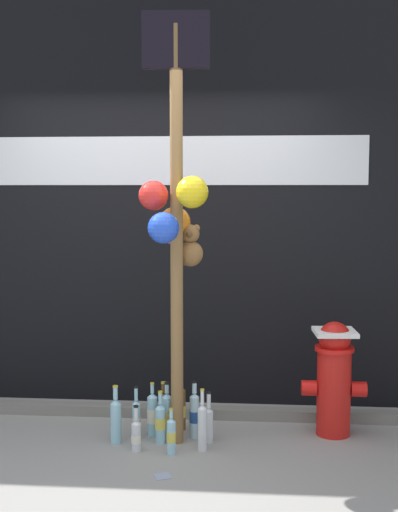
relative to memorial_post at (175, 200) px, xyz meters
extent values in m
plane|color=gray|center=(-0.21, -0.55, -1.66)|extent=(14.00, 14.00, 0.00)
cube|color=black|center=(-0.21, 0.95, 0.18)|extent=(10.00, 0.20, 3.69)
cube|color=silver|center=(-0.35, 0.85, 0.29)|extent=(3.49, 0.01, 0.38)
cube|color=slate|center=(-0.21, 0.49, -1.62)|extent=(8.00, 0.12, 0.08)
cylinder|color=olive|center=(0.01, -0.02, -0.27)|extent=(0.08, 0.08, 2.79)
cube|color=black|center=(0.01, -0.02, 1.03)|extent=(0.44, 0.10, 0.36)
sphere|color=red|center=(-0.14, -0.05, 0.03)|extent=(0.20, 0.20, 0.20)
sphere|color=yellow|center=(0.13, -0.16, 0.05)|extent=(0.21, 0.21, 0.21)
sphere|color=blue|center=(-0.05, -0.23, -0.18)|extent=(0.20, 0.20, 0.20)
sphere|color=orange|center=(-0.02, 0.11, -0.16)|extent=(0.22, 0.22, 0.22)
sphere|color=#D66BB2|center=(-0.04, 0.18, -0.19)|extent=(0.24, 0.24, 0.24)
sphere|color=brown|center=(0.09, 0.08, -0.37)|extent=(0.18, 0.18, 0.18)
sphere|color=brown|center=(0.09, 0.08, -0.23)|extent=(0.13, 0.13, 0.13)
sphere|color=brown|center=(0.05, 0.08, -0.19)|extent=(0.05, 0.05, 0.05)
sphere|color=brown|center=(0.13, 0.08, -0.19)|extent=(0.05, 0.05, 0.05)
sphere|color=brown|center=(0.09, 0.03, -0.23)|extent=(0.04, 0.04, 0.04)
cylinder|color=red|center=(1.09, 0.22, -1.36)|extent=(0.24, 0.24, 0.60)
cylinder|color=red|center=(1.09, 0.22, -1.04)|extent=(0.27, 0.27, 0.03)
sphere|color=red|center=(1.09, 0.22, -0.97)|extent=(0.23, 0.23, 0.23)
cylinder|color=red|center=(0.92, 0.22, -1.33)|extent=(0.11, 0.11, 0.11)
cylinder|color=red|center=(1.27, 0.22, -1.33)|extent=(0.11, 0.11, 0.11)
cube|color=white|center=(1.09, 0.22, -0.93)|extent=(0.30, 0.30, 0.03)
cylinder|color=brown|center=(0.00, 0.23, -1.52)|extent=(0.08, 0.08, 0.29)
cone|color=brown|center=(0.00, 0.23, -1.35)|extent=(0.08, 0.08, 0.03)
cylinder|color=brown|center=(0.00, 0.23, -1.29)|extent=(0.04, 0.04, 0.10)
cylinder|color=#D8C64C|center=(0.00, 0.23, -1.53)|extent=(0.08, 0.08, 0.09)
cylinder|color=black|center=(0.00, 0.23, -1.24)|extent=(0.04, 0.04, 0.01)
cylinder|color=brown|center=(-0.11, 0.18, -1.53)|extent=(0.07, 0.07, 0.26)
cone|color=brown|center=(-0.11, 0.18, -1.39)|extent=(0.07, 0.07, 0.03)
cylinder|color=brown|center=(-0.11, 0.18, -1.34)|extent=(0.03, 0.03, 0.07)
cylinder|color=#1E478C|center=(-0.11, 0.18, -1.54)|extent=(0.07, 0.07, 0.07)
cylinder|color=gold|center=(-0.11, 0.18, -1.31)|extent=(0.04, 0.04, 0.01)
cylinder|color=#93CCE0|center=(-0.07, 0.04, -1.51)|extent=(0.07, 0.07, 0.30)
cone|color=#93CCE0|center=(-0.07, 0.04, -1.35)|extent=(0.07, 0.07, 0.03)
cylinder|color=#93CCE0|center=(-0.07, 0.04, -1.30)|extent=(0.03, 0.03, 0.06)
cylinder|color=#D8C64C|center=(-0.07, 0.04, -1.50)|extent=(0.08, 0.08, 0.08)
cylinder|color=black|center=(-0.07, 0.04, -1.27)|extent=(0.03, 0.03, 0.01)
cylinder|color=#93CCE0|center=(-0.18, 0.09, -1.52)|extent=(0.07, 0.07, 0.28)
cone|color=#93CCE0|center=(-0.18, 0.09, -1.37)|extent=(0.07, 0.07, 0.03)
cylinder|color=#93CCE0|center=(-0.18, 0.09, -1.32)|extent=(0.03, 0.03, 0.06)
cylinder|color=silver|center=(-0.18, 0.09, -1.52)|extent=(0.07, 0.07, 0.10)
cylinder|color=gold|center=(-0.18, 0.09, -1.28)|extent=(0.03, 0.03, 0.01)
cylinder|color=#93CCE0|center=(-0.10, -0.05, -1.54)|extent=(0.07, 0.07, 0.24)
cone|color=#93CCE0|center=(-0.10, -0.05, -1.40)|extent=(0.07, 0.07, 0.03)
cylinder|color=#93CCE0|center=(-0.10, -0.05, -1.35)|extent=(0.03, 0.03, 0.08)
cylinder|color=#D8C64C|center=(-0.10, -0.05, -1.52)|extent=(0.07, 0.07, 0.08)
cylinder|color=gold|center=(-0.10, -0.05, -1.30)|extent=(0.03, 0.03, 0.01)
cylinder|color=#93CCE0|center=(-0.28, 0.03, -1.54)|extent=(0.06, 0.06, 0.25)
cone|color=#93CCE0|center=(-0.28, 0.03, -1.40)|extent=(0.06, 0.06, 0.02)
cylinder|color=#93CCE0|center=(-0.28, 0.03, -1.35)|extent=(0.03, 0.03, 0.09)
cylinder|color=silver|center=(-0.28, 0.03, -1.55)|extent=(0.06, 0.06, 0.07)
cylinder|color=black|center=(-0.28, 0.03, -1.30)|extent=(0.03, 0.03, 0.01)
cylinder|color=#B2DBEA|center=(0.12, 0.08, -1.52)|extent=(0.07, 0.07, 0.29)
cone|color=#B2DBEA|center=(0.12, 0.08, -1.36)|extent=(0.07, 0.07, 0.03)
cylinder|color=#B2DBEA|center=(0.12, 0.08, -1.31)|extent=(0.03, 0.03, 0.07)
cylinder|color=#1E478C|center=(0.12, 0.08, -1.51)|extent=(0.07, 0.07, 0.08)
cylinder|color=black|center=(0.12, 0.08, -1.26)|extent=(0.04, 0.04, 0.01)
cylinder|color=silver|center=(-0.24, -0.20, -1.57)|extent=(0.06, 0.06, 0.19)
cone|color=silver|center=(-0.24, -0.20, -1.46)|extent=(0.06, 0.06, 0.03)
cylinder|color=silver|center=(-0.24, -0.20, -1.41)|extent=(0.03, 0.03, 0.09)
cylinder|color=silver|center=(-0.24, -0.20, -1.58)|extent=(0.06, 0.06, 0.05)
cylinder|color=black|center=(-0.24, -0.20, -1.36)|extent=(0.03, 0.03, 0.01)
cylinder|color=#93CCE0|center=(-0.41, -0.07, -1.52)|extent=(0.07, 0.07, 0.28)
cone|color=#93CCE0|center=(-0.41, -0.07, -1.37)|extent=(0.07, 0.07, 0.03)
cylinder|color=#93CCE0|center=(-0.41, -0.07, -1.31)|extent=(0.03, 0.03, 0.08)
cylinder|color=gold|center=(-0.41, -0.07, -1.26)|extent=(0.04, 0.04, 0.01)
cylinder|color=silver|center=(0.22, 0.01, -1.55)|extent=(0.06, 0.06, 0.22)
cone|color=silver|center=(0.22, 0.01, -1.43)|extent=(0.06, 0.06, 0.02)
cylinder|color=silver|center=(0.22, 0.01, -1.37)|extent=(0.03, 0.03, 0.10)
cylinder|color=black|center=(0.22, 0.01, -1.32)|extent=(0.03, 0.03, 0.01)
cylinder|color=silver|center=(0.19, -0.15, -1.52)|extent=(0.06, 0.06, 0.29)
cone|color=silver|center=(0.19, -0.15, -1.36)|extent=(0.06, 0.06, 0.02)
cylinder|color=silver|center=(0.19, -0.15, -1.30)|extent=(0.02, 0.02, 0.10)
cylinder|color=gold|center=(0.19, -0.15, -1.25)|extent=(0.03, 0.03, 0.01)
cylinder|color=#93CCE0|center=(-0.01, -0.23, -1.55)|extent=(0.06, 0.06, 0.22)
cone|color=#93CCE0|center=(-0.01, -0.23, -1.43)|extent=(0.06, 0.06, 0.02)
cylinder|color=#93CCE0|center=(-0.01, -0.23, -1.39)|extent=(0.02, 0.02, 0.05)
cylinder|color=#D8C64C|center=(-0.01, -0.23, -1.55)|extent=(0.06, 0.06, 0.07)
cylinder|color=gold|center=(-0.01, -0.23, -1.36)|extent=(0.03, 0.03, 0.01)
cube|color=#8C99B2|center=(-0.02, -0.58, -1.66)|extent=(0.13, 0.13, 0.01)
camera|label=1|loc=(0.53, -4.50, 0.08)|focal=47.64mm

